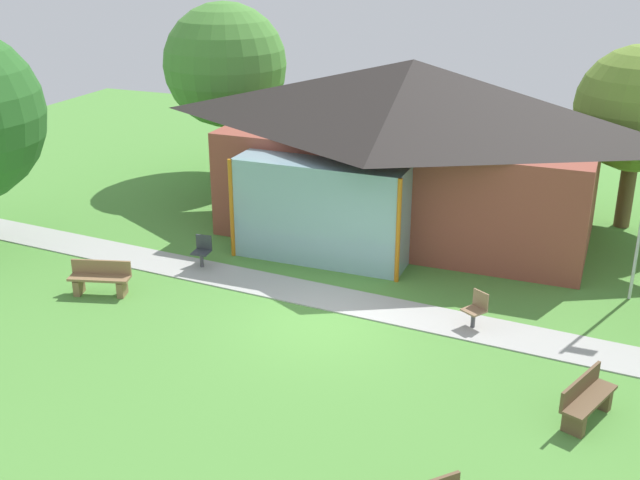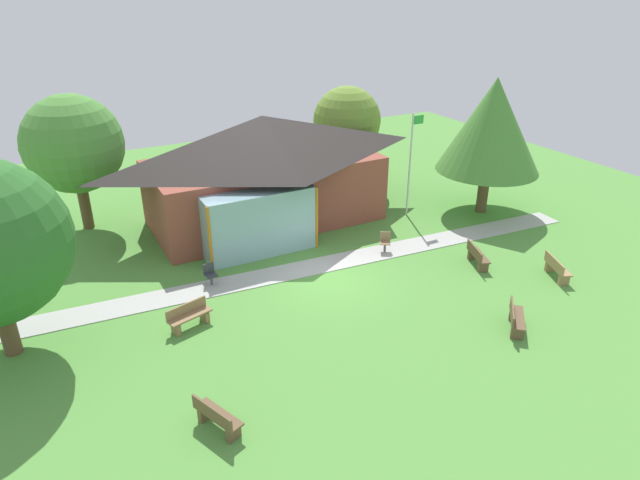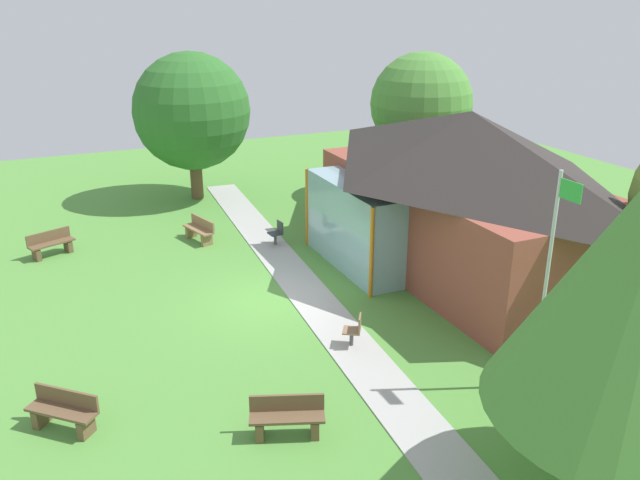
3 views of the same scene
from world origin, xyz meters
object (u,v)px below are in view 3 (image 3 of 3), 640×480
at_px(patio_chair_west, 277,234).
at_px(flagpole, 549,274).
at_px(tree_west_hedge, 192,112).
at_px(pavilion, 460,189).
at_px(bench_front_right, 64,412).
at_px(bench_mid_right, 287,418).
at_px(bench_front_left, 51,244).
at_px(bench_mid_left, 200,230).
at_px(patio_chair_lawn_spare, 354,332).
at_px(tree_behind_pavilion_left, 421,104).

bearing_deg(patio_chair_west, flagpole, -173.80).
relative_size(flagpole, tree_west_hedge, 0.81).
bearing_deg(flagpole, pavilion, 159.41).
bearing_deg(bench_front_right, bench_mid_right, -163.89).
height_order(bench_front_left, bench_front_right, same).
distance_m(bench_mid_left, patio_chair_west, 2.82).
bearing_deg(bench_front_right, patio_chair_lawn_spare, -132.70).
bearing_deg(bench_front_right, bench_front_left, -48.64).
height_order(patio_chair_lawn_spare, patio_chair_west, same).
xyz_separation_m(patio_chair_lawn_spare, tree_west_hedge, (-14.21, -0.42, 3.35)).
xyz_separation_m(flagpole, bench_front_right, (-2.75, -9.74, -2.39)).
distance_m(tree_west_hedge, tree_behind_pavilion_left, 9.69).
bearing_deg(tree_behind_pavilion_left, bench_front_left, -85.74).
distance_m(bench_front_right, patio_chair_west, 11.02).
bearing_deg(tree_west_hedge, bench_mid_left, -13.19).
relative_size(bench_mid_left, tree_west_hedge, 0.25).
height_order(patio_chair_lawn_spare, tree_behind_pavilion_left, tree_behind_pavilion_left).
xyz_separation_m(pavilion, patio_chair_west, (-4.23, -4.58, -2.22)).
relative_size(pavilion, patio_chair_lawn_spare, 13.27).
distance_m(bench_mid_right, patio_chair_lawn_spare, 3.81).
relative_size(bench_front_left, patio_chair_west, 1.81).
bearing_deg(bench_front_left, tree_west_hedge, -165.27).
relative_size(pavilion, bench_front_left, 7.33).
bearing_deg(tree_behind_pavilion_left, bench_mid_left, -79.87).
xyz_separation_m(tree_west_hedge, tree_behind_pavilion_left, (3.42, 9.06, 0.20)).
xyz_separation_m(pavilion, tree_behind_pavilion_left, (-7.57, 3.33, 1.34)).
relative_size(bench_mid_left, bench_front_left, 1.00).
bearing_deg(bench_front_right, flagpole, -152.86).
bearing_deg(patio_chair_lawn_spare, flagpole, -106.42).
relative_size(flagpole, patio_chair_lawn_spare, 5.84).
xyz_separation_m(bench_mid_right, patio_chair_lawn_spare, (-2.57, 2.82, 0.01)).
height_order(patio_chair_lawn_spare, tree_west_hedge, tree_west_hedge).
distance_m(pavilion, tree_west_hedge, 12.45).
xyz_separation_m(pavilion, flagpole, (6.49, -2.44, 0.16)).
bearing_deg(patio_chair_west, bench_front_left, 68.14).
height_order(bench_front_left, tree_west_hedge, tree_west_hedge).
xyz_separation_m(bench_mid_right, tree_west_hedge, (-16.78, 2.40, 3.37)).
xyz_separation_m(patio_chair_lawn_spare, tree_behind_pavilion_left, (-10.79, 8.64, 3.55)).
height_order(bench_front_right, patio_chair_west, patio_chair_west).
bearing_deg(bench_mid_left, patio_chair_west, -138.34).
bearing_deg(tree_behind_pavilion_left, bench_front_right, -53.87).
height_order(pavilion, bench_mid_right, pavilion).
relative_size(flagpole, bench_front_right, 3.59).
bearing_deg(pavilion, bench_mid_left, -129.47).
xyz_separation_m(flagpole, tree_behind_pavilion_left, (-14.06, 5.77, 1.18)).
height_order(flagpole, bench_front_left, flagpole).
bearing_deg(bench_mid_left, flagpole, -175.75).
bearing_deg(patio_chair_lawn_spare, bench_mid_right, 164.70).
relative_size(flagpole, patio_chair_west, 5.84).
height_order(bench_mid_left, bench_mid_right, same).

